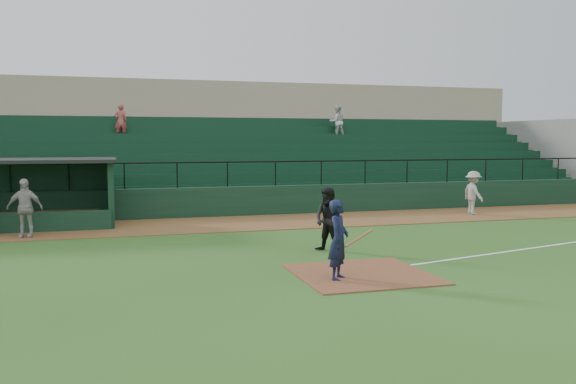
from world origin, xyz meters
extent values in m
plane|color=#2A541B|center=(0.00, 0.00, 0.00)|extent=(90.00, 90.00, 0.00)
cube|color=brown|center=(0.00, 8.00, 0.01)|extent=(40.00, 4.00, 0.03)
cube|color=brown|center=(0.00, -1.00, 0.01)|extent=(3.00, 3.00, 0.03)
cube|color=black|center=(0.00, 10.20, 0.60)|extent=(36.00, 0.35, 1.20)
cylinder|color=black|center=(0.00, 10.20, 2.20)|extent=(36.00, 0.06, 0.06)
cube|color=slate|center=(0.00, 15.10, 1.80)|extent=(36.00, 9.00, 3.60)
cube|color=#0D321D|center=(0.00, 14.60, 2.25)|extent=(34.56, 8.00, 4.05)
cube|color=slate|center=(18.00, 15.15, 2.10)|extent=(0.35, 9.50, 4.20)
cube|color=gray|center=(0.00, 21.60, 3.20)|extent=(38.00, 3.00, 6.40)
cube|color=slate|center=(0.00, 19.60, 3.70)|extent=(36.00, 2.00, 0.20)
imported|color=silver|center=(6.29, 16.90, 4.05)|extent=(0.87, 0.68, 1.79)
imported|color=#A9423E|center=(-4.98, 16.90, 3.98)|extent=(0.61, 0.40, 1.67)
cube|color=black|center=(-5.50, 9.10, 1.15)|extent=(0.20, 2.60, 2.30)
imported|color=black|center=(-0.72, -1.34, 0.89)|extent=(0.73, 0.78, 1.78)
cylinder|color=olive|center=(-0.32, -1.54, 0.95)|extent=(0.79, 0.34, 0.35)
imported|color=black|center=(0.24, 1.84, 0.89)|extent=(1.06, 1.10, 1.78)
imported|color=#A09C96|center=(8.76, 7.78, 0.92)|extent=(0.67, 1.15, 1.78)
imported|color=#A7A19C|center=(-8.11, 6.74, 0.95)|extent=(1.14, 0.63, 1.85)
camera|label=1|loc=(-5.44, -13.42, 3.08)|focal=37.21mm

